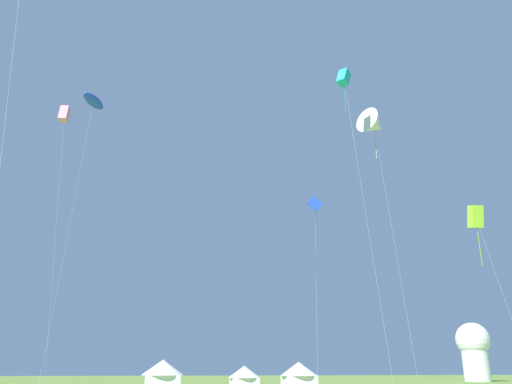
# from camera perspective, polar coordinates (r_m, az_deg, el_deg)

# --- Properties ---
(kite_cyan_box) EXTENTS (2.59, 2.97, 30.32)m
(kite_cyan_box) POSITION_cam_1_polar(r_m,az_deg,el_deg) (52.57, 9.67, 12.26)
(kite_cyan_box) COLOR #1EB7CC
(kite_cyan_box) RESTS_ON ground
(kite_blue_diamond) EXTENTS (1.72, 1.19, 18.23)m
(kite_blue_diamond) POSITION_cam_1_polar(r_m,az_deg,el_deg) (50.11, 6.55, -1.82)
(kite_blue_diamond) COLOR blue
(kite_blue_diamond) RESTS_ON ground
(kite_pink_box) EXTENTS (2.23, 1.44, 30.73)m
(kite_pink_box) POSITION_cam_1_polar(r_m,az_deg,el_deg) (63.32, -20.42, 8.01)
(kite_pink_box) COLOR pink
(kite_pink_box) RESTS_ON ground
(kite_lime_box) EXTENTS (2.93, 3.00, 18.27)m
(kite_lime_box) POSITION_cam_1_polar(r_m,az_deg,el_deg) (57.59, 23.08, -2.56)
(kite_lime_box) COLOR #99DB2D
(kite_lime_box) RESTS_ON ground
(kite_blue_parafoil) EXTENTS (3.46, 4.64, 34.55)m
(kite_blue_parafoil) POSITION_cam_1_polar(r_m,az_deg,el_deg) (68.40, -17.51, 9.53)
(kite_blue_parafoil) COLOR blue
(kite_blue_parafoil) RESTS_ON ground
(kite_white_delta) EXTENTS (3.75, 3.73, 27.84)m
(kite_white_delta) POSITION_cam_1_polar(r_m,az_deg,el_deg) (55.45, 12.91, 7.25)
(kite_white_delta) COLOR white
(kite_white_delta) RESTS_ON ground
(festival_tent_center) EXTENTS (5.08, 5.08, 3.30)m
(festival_tent_center) POSITION_cam_1_polar(r_m,az_deg,el_deg) (66.38, -10.27, -19.02)
(festival_tent_center) COLOR white
(festival_tent_center) RESTS_ON ground
(festival_tent_left) EXTENTS (4.01, 4.01, 2.61)m
(festival_tent_left) POSITION_cam_1_polar(r_m,az_deg,el_deg) (67.59, -1.29, -19.62)
(festival_tent_left) COLOR white
(festival_tent_left) RESTS_ON ground
(festival_tent_right) EXTENTS (4.75, 4.75, 3.09)m
(festival_tent_right) POSITION_cam_1_polar(r_m,az_deg,el_deg) (69.30, 4.77, -19.33)
(festival_tent_right) COLOR white
(festival_tent_right) RESTS_ON ground
(observatory_dome) EXTENTS (6.40, 6.40, 10.80)m
(observatory_dome) POSITION_cam_1_polar(r_m,az_deg,el_deg) (111.42, 22.93, -15.61)
(observatory_dome) COLOR white
(observatory_dome) RESTS_ON ground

